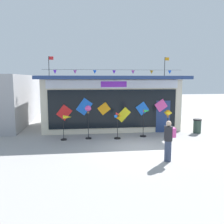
{
  "coord_description": "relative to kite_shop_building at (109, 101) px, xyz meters",
  "views": [
    {
      "loc": [
        -2.93,
        -11.27,
        3.35
      ],
      "look_at": [
        -1.07,
        2.99,
        1.4
      ],
      "focal_mm": 39.39,
      "sensor_mm": 36.0,
      "label": 1
    }
  ],
  "objects": [
    {
      "name": "wind_spinner_center_right",
      "position": [
        1.69,
        -3.69,
        -0.85
      ],
      "size": [
        0.55,
        0.37,
        1.61
      ],
      "color": "black",
      "rests_on": "ground_plane"
    },
    {
      "name": "kite_shop_building",
      "position": [
        0.0,
        0.0,
        0.0
      ],
      "size": [
        9.11,
        6.43,
        4.9
      ],
      "color": "beige",
      "rests_on": "ground_plane"
    },
    {
      "name": "wind_spinner_right",
      "position": [
        2.94,
        -4.0,
        -0.53
      ],
      "size": [
        0.33,
        0.33,
        1.59
      ],
      "color": "black",
      "rests_on": "ground_plane"
    },
    {
      "name": "wind_spinner_center_left",
      "position": [
        0.02,
        -4.05,
        -0.84
      ],
      "size": [
        0.4,
        0.36,
        1.51
      ],
      "color": "black",
      "rests_on": "ground_plane"
    },
    {
      "name": "trash_bin",
      "position": [
        5.18,
        -3.16,
        -1.34
      ],
      "size": [
        0.52,
        0.52,
        0.88
      ],
      "color": "#2D4238",
      "rests_on": "ground_plane"
    },
    {
      "name": "wind_spinner_far_left",
      "position": [
        -2.8,
        -3.93,
        -0.82
      ],
      "size": [
        0.63,
        0.33,
        1.39
      ],
      "color": "black",
      "rests_on": "ground_plane"
    },
    {
      "name": "wind_spinner_left",
      "position": [
        -1.6,
        -3.82,
        -0.3
      ],
      "size": [
        0.34,
        0.34,
        1.89
      ],
      "color": "black",
      "rests_on": "ground_plane"
    },
    {
      "name": "person_near_camera",
      "position": [
        1.51,
        -8.04,
        -0.9
      ],
      "size": [
        0.46,
        0.34,
        1.68
      ],
      "rotation": [
        0.0,
        0.0,
        4.8
      ],
      "color": "#333D56",
      "rests_on": "ground_plane"
    },
    {
      "name": "ground_plane",
      "position": [
        0.9,
        -6.1,
        -1.79
      ],
      "size": [
        80.0,
        80.0,
        0.0
      ],
      "primitive_type": "plane",
      "color": "#9E9B99"
    }
  ]
}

